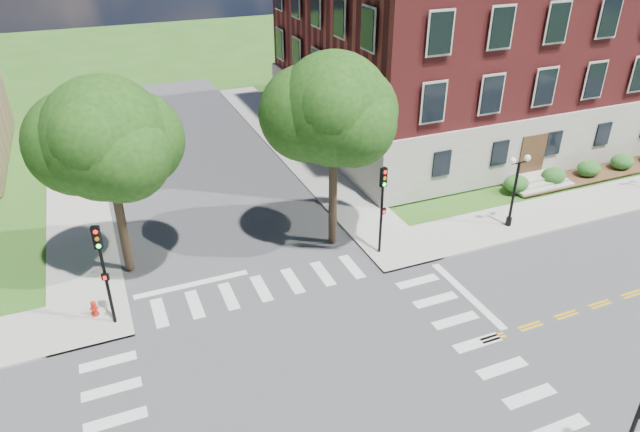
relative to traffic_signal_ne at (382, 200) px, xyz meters
name	(u,v)px	position (x,y,z in m)	size (l,w,h in m)	color
ground	(319,393)	(-6.67, -7.77, -3.19)	(160.00, 160.00, 0.00)	#2E5618
road_ew	(319,393)	(-6.67, -7.77, -3.18)	(90.00, 12.00, 0.01)	#3D3D3F
road_ns	(319,393)	(-6.67, -7.77, -3.18)	(12.00, 90.00, 0.01)	#3D3D3F
sidewalk_ne	(440,171)	(8.71, 7.60, -3.13)	(34.00, 34.00, 0.12)	#9E9B93
crosswalk_east	(477,343)	(0.53, -7.77, -3.19)	(2.20, 10.20, 0.02)	silver
stop_bar_east	(467,295)	(2.13, -4.77, -3.19)	(0.40, 5.50, 0.00)	silver
main_building	(499,21)	(17.33, 14.22, 5.15)	(30.60, 22.40, 16.50)	#9E998B
shrub_row	(620,171)	(20.33, 3.03, -3.19)	(18.00, 2.00, 1.30)	#1A4C19
tree_c	(106,139)	(-12.26, 3.47, 3.83)	(5.66, 5.66, 9.74)	#322719
tree_d	(334,110)	(-1.82, 2.00, 4.30)	(5.59, 5.59, 10.18)	#322719
traffic_signal_ne	(382,200)	(0.00, 0.00, 0.00)	(0.37, 0.43, 4.80)	black
traffic_signal_nw	(103,263)	(-13.35, -0.62, 0.00)	(0.38, 0.46, 4.80)	black
twin_lamp_west	(515,187)	(8.09, -0.32, -0.66)	(1.36, 0.36, 4.23)	black
fire_hydrant	(94,309)	(-14.11, 0.23, -2.72)	(0.35, 0.35, 0.75)	#B51A0D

